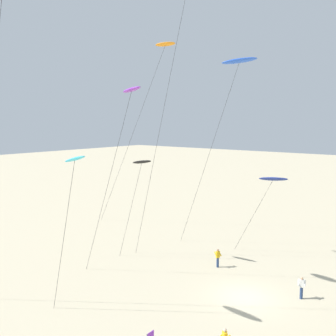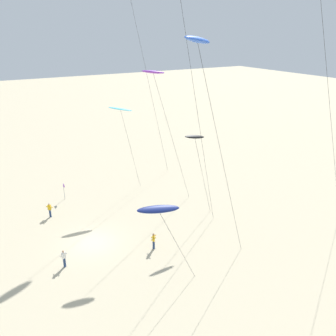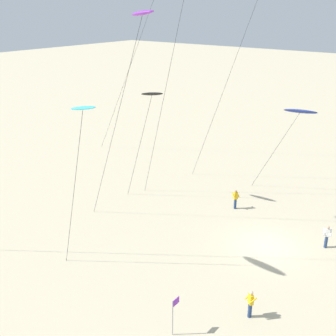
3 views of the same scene
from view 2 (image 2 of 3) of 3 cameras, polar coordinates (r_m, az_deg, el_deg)
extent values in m
plane|color=beige|center=(35.82, -11.96, -11.71)|extent=(260.00, 260.00, 0.00)
cylinder|color=#262626|center=(35.86, 24.92, 5.60)|extent=(1.34, 9.90, 21.48)
ellipsoid|color=#33BFE0|center=(42.42, -7.67, 9.41)|extent=(1.29, 2.87, 0.76)
cylinder|color=#262626|center=(44.41, -5.99, 2.89)|extent=(0.34, 2.42, 10.52)
cylinder|color=#262626|center=(33.23, 4.83, 8.55)|extent=(0.76, 5.54, 23.88)
cylinder|color=#262626|center=(46.96, -2.73, 11.81)|extent=(0.75, 5.46, 22.93)
ellipsoid|color=blue|center=(24.49, 4.81, 19.92)|extent=(2.47, 3.40, 0.92)
cylinder|color=#262626|center=(28.52, 8.92, 0.55)|extent=(0.85, 6.25, 18.55)
ellipsoid|color=purple|center=(36.36, -2.42, 15.24)|extent=(1.28, 2.46, 0.58)
cylinder|color=#262626|center=(39.46, 0.82, 4.24)|extent=(0.70, 5.13, 15.28)
ellipsoid|color=black|center=(35.55, 4.34, 5.04)|extent=(0.63, 2.31, 0.72)
cylinder|color=#262626|center=(37.99, 5.66, -1.43)|extent=(0.38, 2.69, 9.23)
ellipsoid|color=navy|center=(25.01, -1.55, -6.66)|extent=(1.27, 3.25, 0.84)
cylinder|color=#262626|center=(27.94, 1.65, -12.50)|extent=(0.51, 3.67, 7.45)
cylinder|color=navy|center=(34.02, -2.32, -12.27)|extent=(0.22, 0.22, 0.88)
cube|color=gold|center=(33.62, -2.34, -11.23)|extent=(0.39, 0.34, 0.58)
sphere|color=#9E7051|center=(33.41, -2.35, -10.66)|extent=(0.20, 0.20, 0.20)
cylinder|color=gold|center=(33.41, -2.36, -11.36)|extent=(0.33, 0.48, 0.39)
cylinder|color=gold|center=(33.78, -2.33, -10.96)|extent=(0.33, 0.48, 0.39)
cylinder|color=navy|center=(41.31, -18.47, -6.95)|extent=(0.22, 0.22, 0.88)
cube|color=gold|center=(40.98, -18.59, -6.05)|extent=(0.37, 0.39, 0.58)
sphere|color=beige|center=(40.80, -18.66, -5.55)|extent=(0.20, 0.20, 0.20)
cylinder|color=gold|center=(41.05, -18.88, -5.95)|extent=(0.45, 0.38, 0.39)
cylinder|color=gold|center=(40.86, -18.32, -6.01)|extent=(0.45, 0.38, 0.39)
cylinder|color=navy|center=(33.05, -16.36, -14.39)|extent=(0.22, 0.22, 0.88)
cube|color=white|center=(32.63, -16.49, -13.35)|extent=(0.30, 0.39, 0.58)
sphere|color=tan|center=(32.41, -16.57, -12.77)|extent=(0.20, 0.20, 0.20)
cylinder|color=white|center=(32.52, -16.83, -13.43)|extent=(0.50, 0.25, 0.39)
cylinder|color=white|center=(32.70, -16.18, -13.13)|extent=(0.50, 0.25, 0.39)
cylinder|color=gray|center=(44.66, -16.43, -3.62)|extent=(0.05, 0.05, 2.10)
cube|color=purple|center=(44.07, -16.46, -2.75)|extent=(0.52, 0.03, 0.36)
camera|label=1|loc=(54.19, -34.48, 11.10)|focal=40.80mm
camera|label=3|loc=(53.84, -33.06, 14.55)|focal=45.30mm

